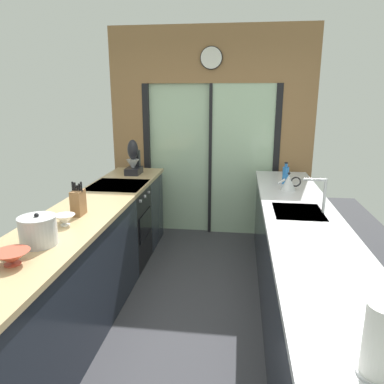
# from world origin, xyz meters

# --- Properties ---
(ground_plane) EXTENTS (5.04, 7.60, 0.02)m
(ground_plane) POSITION_xyz_m (0.00, 0.60, -0.01)
(ground_plane) COLOR #38383D
(back_wall_unit) EXTENTS (2.64, 0.12, 2.70)m
(back_wall_unit) POSITION_xyz_m (0.00, 2.40, 1.52)
(back_wall_unit) COLOR olive
(back_wall_unit) RESTS_ON ground_plane
(left_counter_run) EXTENTS (0.62, 3.80, 0.92)m
(left_counter_run) POSITION_xyz_m (-0.91, 0.13, 0.47)
(left_counter_run) COLOR #1E232D
(left_counter_run) RESTS_ON ground_plane
(right_counter_run) EXTENTS (0.62, 3.80, 0.92)m
(right_counter_run) POSITION_xyz_m (0.91, 0.30, 0.46)
(right_counter_run) COLOR #1E232D
(right_counter_run) RESTS_ON ground_plane
(sink_faucet) EXTENTS (0.19, 0.02, 0.29)m
(sink_faucet) POSITION_xyz_m (1.06, 0.55, 1.11)
(sink_faucet) COLOR #B7BABC
(sink_faucet) RESTS_ON right_counter_run
(oven_range) EXTENTS (0.60, 0.60, 0.92)m
(oven_range) POSITION_xyz_m (-0.91, 1.25, 0.46)
(oven_range) COLOR black
(oven_range) RESTS_ON ground_plane
(mixing_bowl_mid) EXTENTS (0.21, 0.21, 0.08)m
(mixing_bowl_mid) POSITION_xyz_m (-0.89, -0.69, 0.96)
(mixing_bowl_mid) COLOR #BC4C38
(mixing_bowl_mid) RESTS_ON left_counter_run
(mixing_bowl_far) EXTENTS (0.16, 0.16, 0.08)m
(mixing_bowl_far) POSITION_xyz_m (-0.89, -0.02, 0.96)
(mixing_bowl_far) COLOR silver
(mixing_bowl_far) RESTS_ON left_counter_run
(knife_block) EXTENTS (0.09, 0.14, 0.28)m
(knife_block) POSITION_xyz_m (-0.89, 0.22, 1.03)
(knife_block) COLOR brown
(knife_block) RESTS_ON left_counter_run
(stand_mixer) EXTENTS (0.17, 0.27, 0.42)m
(stand_mixer) POSITION_xyz_m (-0.89, 1.82, 1.08)
(stand_mixer) COLOR black
(stand_mixer) RESTS_ON left_counter_run
(stock_pot) EXTENTS (0.24, 0.24, 0.22)m
(stock_pot) POSITION_xyz_m (-0.89, -0.39, 1.02)
(stock_pot) COLOR #B7BABC
(stock_pot) RESTS_ON left_counter_run
(kettle) EXTENTS (0.23, 0.15, 0.19)m
(kettle) POSITION_xyz_m (0.89, 1.26, 1.00)
(kettle) COLOR #B7BABC
(kettle) RESTS_ON right_counter_run
(soap_bottle) EXTENTS (0.07, 0.07, 0.24)m
(soap_bottle) POSITION_xyz_m (0.89, 1.54, 1.02)
(soap_bottle) COLOR #286BB7
(soap_bottle) RESTS_ON right_counter_run
(paper_towel_roll) EXTENTS (0.14, 0.14, 0.30)m
(paper_towel_roll) POSITION_xyz_m (0.89, -1.32, 1.06)
(paper_towel_roll) COLOR #B7BABC
(paper_towel_roll) RESTS_ON right_counter_run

